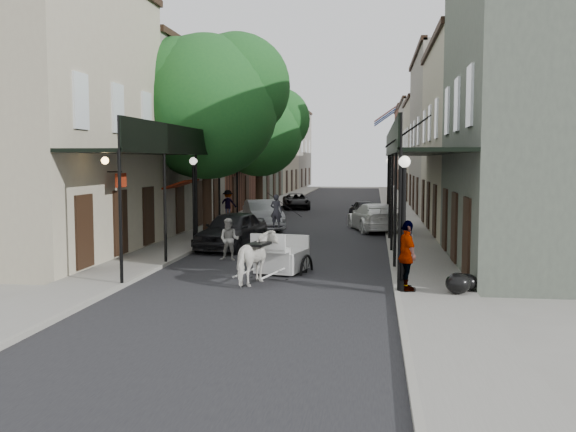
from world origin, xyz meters
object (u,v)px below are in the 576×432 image
(lamppost_right_far, at_px, (388,189))
(pedestrian_sidewalk_left, at_px, (228,204))
(tree_far, at_px, (265,129))
(lamppost_right_near, at_px, (404,221))
(car_right_near, at_px, (374,217))
(tree_near, at_px, (215,101))
(horse, at_px, (257,258))
(pedestrian_sidewalk_right, at_px, (407,256))
(car_left_far, at_px, (296,201))
(car_left_near, at_px, (232,230))
(lamppost_left, at_px, (194,200))
(pedestrian_walking, at_px, (229,240))
(car_right_far, at_px, (363,209))
(carriage, at_px, (286,240))
(car_left_mid, at_px, (263,215))

(lamppost_right_far, relative_size, pedestrian_sidewalk_left, 2.14)
(tree_far, relative_size, lamppost_right_near, 2.32)
(lamppost_right_near, distance_m, car_right_near, 16.07)
(tree_near, distance_m, horse, 13.18)
(pedestrian_sidewalk_right, xyz_separation_m, car_left_far, (-6.80, 30.67, -0.51))
(tree_near, distance_m, lamppost_right_near, 15.39)
(car_left_far, bearing_deg, tree_near, -104.99)
(pedestrian_sidewalk_left, distance_m, car_left_near, 13.30)
(lamppost_left, relative_size, car_right_near, 0.73)
(pedestrian_walking, distance_m, car_left_far, 25.34)
(lamppost_left, relative_size, horse, 1.98)
(horse, height_order, pedestrian_sidewalk_right, pedestrian_sidewalk_right)
(car_left_near, xyz_separation_m, car_left_far, (0.00, 22.22, -0.20))
(pedestrian_sidewalk_right, bearing_deg, car_right_far, -14.19)
(lamppost_left, xyz_separation_m, horse, (3.94, -7.00, -1.26))
(lamppost_right_far, relative_size, pedestrian_walking, 2.36)
(tree_far, xyz_separation_m, carriage, (4.62, -22.77, -4.81))
(lamppost_left, xyz_separation_m, pedestrian_walking, (2.10, -2.67, -1.27))
(carriage, bearing_deg, car_left_far, 108.66)
(tree_far, xyz_separation_m, car_left_mid, (1.65, -10.18, -5.05))
(lamppost_right_near, relative_size, carriage, 1.40)
(carriage, relative_size, pedestrian_sidewalk_right, 1.35)
(tree_far, xyz_separation_m, lamppost_right_near, (8.35, -26.18, -3.79))
(lamppost_left, relative_size, carriage, 1.40)
(pedestrian_sidewalk_right, relative_size, car_left_mid, 0.41)
(car_left_far, bearing_deg, car_right_near, -78.14)
(car_right_near, bearing_deg, tree_far, -67.06)
(carriage, distance_m, car_right_near, 12.93)
(tree_near, height_order, tree_far, tree_near)
(lamppost_right_far, height_order, pedestrian_sidewalk_left, lamppost_right_far)
(car_left_near, height_order, car_left_far, car_left_near)
(car_right_near, bearing_deg, pedestrian_walking, 49.97)
(tree_far, distance_m, car_right_far, 8.96)
(lamppost_right_near, relative_size, pedestrian_sidewalk_left, 2.14)
(car_right_far, bearing_deg, car_left_far, -65.20)
(lamppost_left, xyz_separation_m, car_right_near, (7.40, 8.00, -1.31))
(car_left_near, bearing_deg, pedestrian_sidewalk_right, -41.30)
(car_left_near, xyz_separation_m, car_right_far, (5.20, 15.32, -0.20))
(carriage, relative_size, pedestrian_sidewalk_left, 1.53)
(lamppost_right_near, relative_size, lamppost_left, 1.00)
(lamppost_right_far, height_order, horse, lamppost_right_far)
(lamppost_left, relative_size, car_left_near, 0.80)
(lamppost_right_far, height_order, carriage, lamppost_right_far)
(horse, height_order, car_left_far, horse)
(carriage, bearing_deg, pedestrian_walking, 153.50)
(lamppost_left, height_order, car_right_far, lamppost_left)
(pedestrian_walking, bearing_deg, car_left_far, 94.75)
(horse, bearing_deg, car_right_far, -84.47)
(lamppost_right_near, bearing_deg, pedestrian_sidewalk_right, 0.00)
(lamppost_right_far, xyz_separation_m, car_left_far, (-6.70, 10.67, -1.46))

